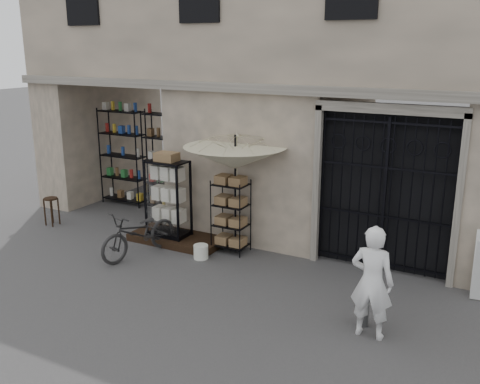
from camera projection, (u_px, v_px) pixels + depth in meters
The scene contains 14 objects.
ground at pixel (242, 295), 8.93m from camera, with size 80.00×80.00×0.00m, color black.
main_building at pixel (333, 22), 11.13m from camera, with size 14.00×4.00×9.00m, color tan.
shop_recess at pixel (133, 153), 12.96m from camera, with size 3.00×1.70×3.00m, color black.
shop_shelving at pixel (145, 159), 13.48m from camera, with size 2.70×0.50×2.50m, color black.
iron_gate at pixel (387, 190), 9.67m from camera, with size 2.50×0.21×3.00m.
step_platform at pixel (177, 239), 11.32m from camera, with size 2.00×0.90×0.15m, color black.
display_cabinet at pixel (168, 203), 11.13m from camera, with size 0.84×0.57×1.74m.
wire_rack at pixel (231, 217), 10.65m from camera, with size 0.73×0.58×1.49m.
market_umbrella at pixel (235, 152), 10.30m from camera, with size 2.17×2.19×2.86m.
white_bucket at pixel (201, 252), 10.44m from camera, with size 0.29×0.29×0.28m, color silver.
bicycle at pixel (141, 255), 10.62m from camera, with size 0.62×0.94×1.79m, color black.
wooden_stool at pixel (52, 211), 12.34m from camera, with size 0.37×0.37×0.65m.
steel_bollard at pixel (365, 302), 7.88m from camera, with size 0.14×0.14×0.77m, color #565758.
shopkeeper at pixel (368, 335), 7.71m from camera, with size 0.61×1.67×0.40m, color white.
Camera 1 is at (3.82, -7.20, 4.05)m, focal length 40.00 mm.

